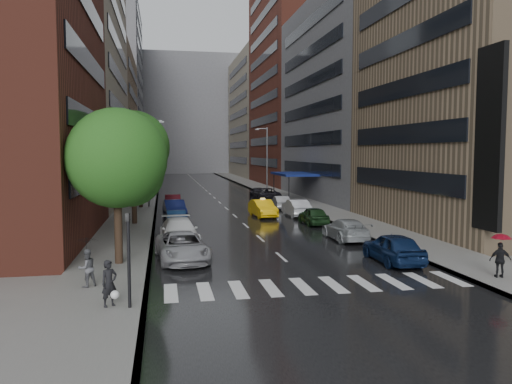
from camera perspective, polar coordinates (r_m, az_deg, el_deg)
ground at (r=23.94m, az=5.17°, el=-9.39°), size 220.00×220.00×0.00m
road at (r=72.86m, az=-5.57°, el=0.04°), size 14.00×140.00×0.01m
sidewalk_left at (r=72.62m, az=-12.66°, el=-0.01°), size 4.00×140.00×0.15m
sidewalk_right at (r=74.18m, az=1.37°, el=0.20°), size 4.00×140.00×0.15m
crosswalk at (r=22.14m, az=7.10°, el=-10.53°), size 13.15×2.80×0.01m
buildings_left at (r=82.24m, az=-16.91°, el=11.55°), size 8.00×108.00×38.00m
buildings_right at (r=82.40m, az=4.57°, el=11.05°), size 8.05×109.10×36.00m
building_far at (r=140.86m, az=-8.08°, el=8.73°), size 40.00×14.00×32.00m
tree_near at (r=25.88m, az=-15.63°, el=3.72°), size 5.01×5.01×7.98m
tree_mid at (r=40.19m, az=-13.87°, el=5.02°), size 5.65×5.65×9.00m
tree_far at (r=51.96m, az=-13.13°, el=4.58°), size 5.37×5.37×8.56m
taxi at (r=44.37m, az=0.77°, el=-1.88°), size 1.98×4.77×1.53m
parked_cars_left at (r=36.04m, az=-9.01°, el=-3.45°), size 3.01×29.37×1.61m
parked_cars_right at (r=45.56m, az=4.41°, el=-1.75°), size 2.78×42.27×1.60m
ped_bag_walker at (r=19.22m, az=-16.39°, el=-10.07°), size 0.74×0.70×1.71m
ped_black_umbrella at (r=22.10m, az=-18.80°, el=-7.09°), size 0.98×0.98×2.09m
ped_red_umbrella at (r=25.01m, az=26.17°, el=-6.11°), size 1.00×0.82×2.01m
traffic_light at (r=18.62m, az=-14.35°, el=-6.54°), size 0.18×0.15×3.45m
street_lamp_left at (r=52.38m, az=-12.12°, el=3.53°), size 1.74×0.22×9.00m
street_lamp_right at (r=68.81m, az=1.20°, el=3.87°), size 1.74×0.22×9.00m
awning at (r=59.42m, az=4.36°, el=2.05°), size 4.00×8.00×3.12m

